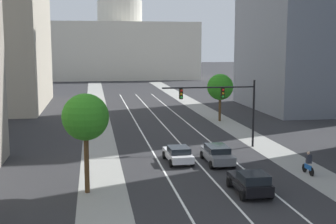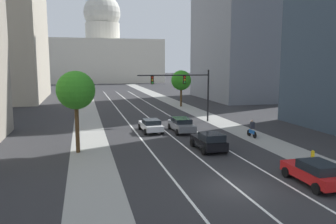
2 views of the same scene
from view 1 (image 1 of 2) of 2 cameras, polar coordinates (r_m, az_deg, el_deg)
name	(u,v)px [view 1 (image 1 of 2)]	position (r m, az deg, el deg)	size (l,w,h in m)	color
ground_plane	(157,118)	(60.23, -1.37, -0.75)	(400.00, 400.00, 0.00)	#2B2B2D
sidewalk_left	(98,126)	(54.72, -8.79, -1.76)	(3.21, 130.00, 0.01)	gray
sidewalk_right	(225,123)	(57.05, 7.16, -1.32)	(3.21, 130.00, 0.01)	gray
lane_stripe_left	(147,142)	(45.20, -2.61, -3.80)	(0.16, 90.00, 0.01)	white
lane_stripe_center	(178,141)	(45.66, 1.28, -3.67)	(0.16, 90.00, 0.01)	white
lane_stripe_right	(208,140)	(46.33, 5.07, -3.52)	(0.16, 90.00, 0.01)	white
capitol_building	(120,41)	(136.35, -6.01, 8.87)	(43.06, 25.45, 34.31)	beige
car_white	(178,154)	(37.35, 1.28, -5.28)	(2.09, 4.23, 1.36)	silver
car_black	(250,182)	(30.11, 10.27, -8.64)	(2.06, 4.09, 1.53)	black
car_gray	(217,154)	(37.37, 6.19, -5.23)	(2.07, 4.79, 1.44)	slate
traffic_signal_mast	(224,100)	(42.34, 7.09, 1.50)	(8.79, 0.39, 6.32)	black
cyclist	(308,163)	(35.49, 17.20, -6.15)	(0.37, 1.70, 1.72)	black
street_tree_mid_right	(220,87)	(57.68, 6.56, 3.12)	(3.29, 3.29, 5.99)	#51381E
street_tree_mid_left	(85,118)	(29.42, -10.31, -0.70)	(3.01, 3.01, 6.50)	#51381E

